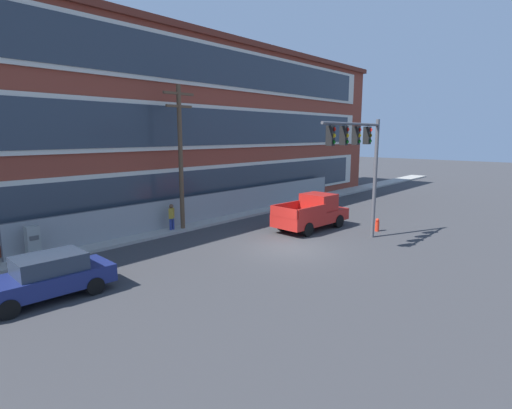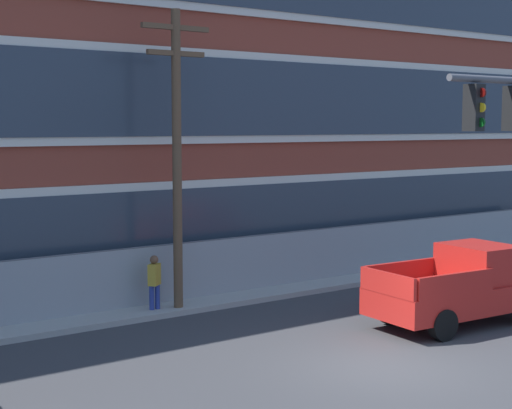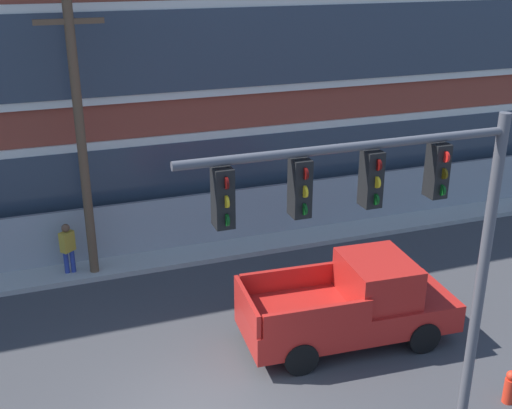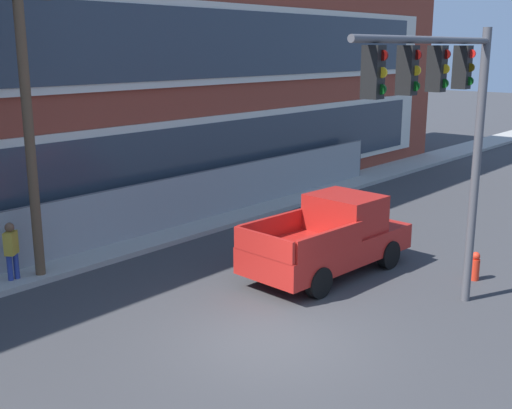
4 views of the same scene
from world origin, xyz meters
The scene contains 7 objects.
ground_plane centered at (0.00, 0.00, 0.00)m, with size 160.00×160.00×0.00m, color #38383A.
sidewalk_building_side centered at (0.00, 7.64, 0.08)m, with size 80.00×1.98×0.16m, color #9E9B93.
brick_mill_building centered at (-2.34, 12.84, 6.19)m, with size 53.59×9.01×12.35m.
chain_link_fence centered at (2.75, 7.85, 0.95)m, with size 26.53×0.06×1.86m.
pickup_truck_red centered at (4.39, 1.53, 0.97)m, with size 5.33×2.40×2.09m.
utility_pole_near_corner centered at (-1.18, 7.04, 4.63)m, with size 2.08×0.26×8.47m.
pedestrian_near_cabinet centered at (-1.85, 7.21, 0.97)m, with size 0.46×0.44×1.69m.
Camera 2 is at (-12.16, -11.95, 5.31)m, focal length 55.00 mm.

